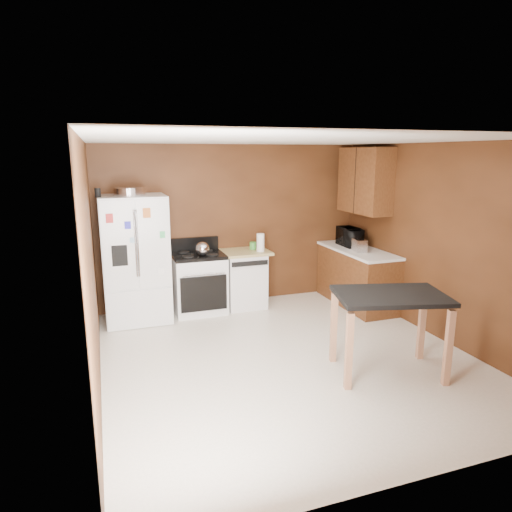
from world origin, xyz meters
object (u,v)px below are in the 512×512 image
roasting_pan (130,191)px  dishwasher (244,278)px  toaster (360,245)px  microwave (350,238)px  pen_cup (98,193)px  green_canister (253,246)px  paper_towel (260,243)px  kettle (202,249)px  refrigerator (136,259)px  gas_range (199,282)px  island (390,307)px

roasting_pan → dishwasher: size_ratio=0.49×
roasting_pan → toaster: 3.46m
microwave → dishwasher: 1.84m
pen_cup → green_canister: pen_cup is taller
roasting_pan → paper_towel: bearing=-0.9°
kettle → paper_towel: bearing=3.4°
roasting_pan → green_canister: bearing=4.7°
refrigerator → dishwasher: 1.69m
toaster → paper_towel: bearing=170.1°
pen_cup → toaster: size_ratio=0.45×
green_canister → toaster: 1.64m
kettle → microwave: (2.41, -0.05, 0.03)m
microwave → gas_range: size_ratio=0.44×
toaster → microwave: bearing=89.9°
microwave → refrigerator: bearing=89.7°
roasting_pan → paper_towel: roasting_pan is taller
dishwasher → green_canister: bearing=18.9°
microwave → refrigerator: size_ratio=0.27×
paper_towel → green_canister: (-0.06, 0.18, -0.08)m
paper_towel → microwave: bearing=-4.0°
green_canister → toaster: bearing=-25.7°
microwave → paper_towel: bearing=88.1°
pen_cup → gas_range: 1.95m
roasting_pan → kettle: (0.97, -0.08, -0.85)m
roasting_pan → toaster: (3.30, -0.56, -0.86)m
toaster → roasting_pan: bearing=-179.0°
paper_towel → toaster: (1.42, -0.53, -0.03)m
pen_cup → toaster: bearing=-6.8°
gas_range → dishwasher: 0.72m
microwave → toaster: bearing=171.3°
microwave → island: microwave is taller
dishwasher → roasting_pan: bearing=-176.9°
microwave → gas_range: 2.52m
roasting_pan → pen_cup: size_ratio=3.77×
roasting_pan → green_canister: 2.05m
toaster → dishwasher: toaster is taller
roasting_pan → kettle: 1.29m
roasting_pan → toaster: bearing=-9.6°
paper_towel → dishwasher: 0.63m
island → refrigerator: bearing=133.3°
toaster → island: toaster is taller
toaster → green_canister: bearing=164.9°
pen_cup → refrigerator: 1.06m
refrigerator → island: 3.54m
green_canister → paper_towel: bearing=-72.0°
toaster → island: 2.19m
microwave → gas_range: (-2.45, 0.20, -0.57)m
dishwasher → island: (0.80, -2.66, 0.31)m
pen_cup → dishwasher: pen_cup is taller
kettle → island: kettle is taller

